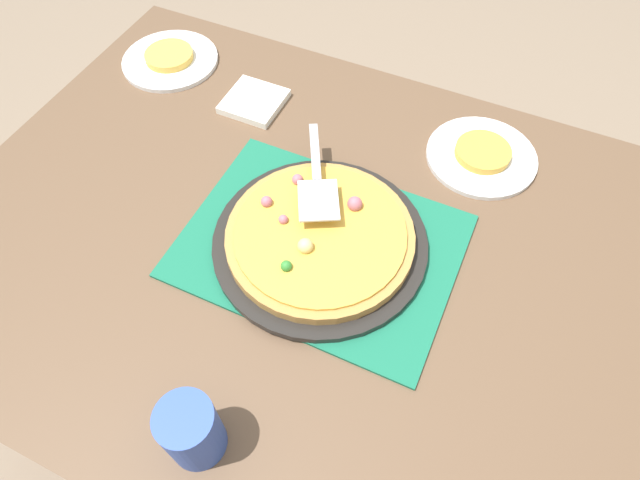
{
  "coord_description": "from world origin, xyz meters",
  "views": [
    {
      "loc": [
        -0.23,
        0.49,
        1.55
      ],
      "look_at": [
        0.0,
        0.0,
        0.77
      ],
      "focal_mm": 30.45,
      "sensor_mm": 36.0,
      "label": 1
    }
  ],
  "objects_px": {
    "pizza_server": "(317,179)",
    "napkin_stack": "(254,101)",
    "plate_far_right": "(170,60)",
    "pizza_pan": "(320,242)",
    "plate_near_left": "(481,156)",
    "pizza": "(320,235)",
    "cup_near": "(192,431)",
    "served_slice_left": "(483,152)",
    "served_slice_right": "(169,56)"
  },
  "relations": [
    {
      "from": "served_slice_left",
      "to": "pizza_server",
      "type": "bearing_deg",
      "value": 44.12
    },
    {
      "from": "plate_near_left",
      "to": "napkin_stack",
      "type": "relative_size",
      "value": 1.83
    },
    {
      "from": "served_slice_left",
      "to": "pizza_pan",
      "type": "bearing_deg",
      "value": 58.11
    },
    {
      "from": "pizza",
      "to": "plate_far_right",
      "type": "distance_m",
      "value": 0.62
    },
    {
      "from": "cup_near",
      "to": "pizza_server",
      "type": "xyz_separation_m",
      "value": [
        0.03,
        -0.47,
        0.01
      ]
    },
    {
      "from": "pizza_server",
      "to": "plate_far_right",
      "type": "bearing_deg",
      "value": -26.14
    },
    {
      "from": "pizza",
      "to": "pizza_server",
      "type": "xyz_separation_m",
      "value": [
        0.04,
        -0.09,
        0.04
      ]
    },
    {
      "from": "pizza_pan",
      "to": "napkin_stack",
      "type": "xyz_separation_m",
      "value": [
        0.29,
        -0.28,
        -0.01
      ]
    },
    {
      "from": "pizza_pan",
      "to": "served_slice_right",
      "type": "relative_size",
      "value": 3.45
    },
    {
      "from": "plate_far_right",
      "to": "napkin_stack",
      "type": "height_order",
      "value": "napkin_stack"
    },
    {
      "from": "plate_near_left",
      "to": "served_slice_right",
      "type": "relative_size",
      "value": 2.0
    },
    {
      "from": "napkin_stack",
      "to": "plate_far_right",
      "type": "bearing_deg",
      "value": -10.48
    },
    {
      "from": "served_slice_right",
      "to": "cup_near",
      "type": "relative_size",
      "value": 0.92
    },
    {
      "from": "plate_near_left",
      "to": "napkin_stack",
      "type": "height_order",
      "value": "napkin_stack"
    },
    {
      "from": "plate_far_right",
      "to": "pizza_server",
      "type": "height_order",
      "value": "pizza_server"
    },
    {
      "from": "pizza",
      "to": "served_slice_left",
      "type": "xyz_separation_m",
      "value": [
        -0.21,
        -0.33,
        -0.02
      ]
    },
    {
      "from": "pizza_pan",
      "to": "plate_near_left",
      "type": "xyz_separation_m",
      "value": [
        -0.21,
        -0.33,
        -0.01
      ]
    },
    {
      "from": "pizza_pan",
      "to": "served_slice_left",
      "type": "xyz_separation_m",
      "value": [
        -0.21,
        -0.33,
        0.01
      ]
    },
    {
      "from": "napkin_stack",
      "to": "cup_near",
      "type": "bearing_deg",
      "value": 112.29
    },
    {
      "from": "pizza",
      "to": "plate_near_left",
      "type": "relative_size",
      "value": 1.5
    },
    {
      "from": "pizza_server",
      "to": "plate_near_left",
      "type": "bearing_deg",
      "value": -135.88
    },
    {
      "from": "pizza_pan",
      "to": "served_slice_left",
      "type": "relative_size",
      "value": 3.45
    },
    {
      "from": "served_slice_left",
      "to": "pizza_server",
      "type": "height_order",
      "value": "pizza_server"
    },
    {
      "from": "served_slice_left",
      "to": "cup_near",
      "type": "xyz_separation_m",
      "value": [
        0.22,
        0.71,
        0.04
      ]
    },
    {
      "from": "served_slice_right",
      "to": "cup_near",
      "type": "distance_m",
      "value": 0.88
    },
    {
      "from": "pizza",
      "to": "plate_near_left",
      "type": "height_order",
      "value": "pizza"
    },
    {
      "from": "plate_far_right",
      "to": "served_slice_left",
      "type": "distance_m",
      "value": 0.74
    },
    {
      "from": "plate_near_left",
      "to": "pizza",
      "type": "bearing_deg",
      "value": 57.92
    },
    {
      "from": "pizza_pan",
      "to": "served_slice_left",
      "type": "distance_m",
      "value": 0.39
    },
    {
      "from": "pizza",
      "to": "plate_far_right",
      "type": "height_order",
      "value": "pizza"
    },
    {
      "from": "pizza",
      "to": "cup_near",
      "type": "relative_size",
      "value": 2.75
    },
    {
      "from": "pizza",
      "to": "plate_near_left",
      "type": "distance_m",
      "value": 0.39
    },
    {
      "from": "pizza",
      "to": "served_slice_right",
      "type": "height_order",
      "value": "pizza"
    },
    {
      "from": "cup_near",
      "to": "plate_far_right",
      "type": "bearing_deg",
      "value": -53.76
    },
    {
      "from": "pizza_pan",
      "to": "plate_far_right",
      "type": "bearing_deg",
      "value": -31.42
    },
    {
      "from": "pizza_pan",
      "to": "pizza",
      "type": "distance_m",
      "value": 0.02
    },
    {
      "from": "pizza",
      "to": "plate_near_left",
      "type": "bearing_deg",
      "value": -122.08
    },
    {
      "from": "pizza_server",
      "to": "napkin_stack",
      "type": "distance_m",
      "value": 0.31
    },
    {
      "from": "pizza",
      "to": "served_slice_right",
      "type": "bearing_deg",
      "value": -31.38
    },
    {
      "from": "served_slice_right",
      "to": "pizza_pan",
      "type": "bearing_deg",
      "value": 148.58
    },
    {
      "from": "plate_far_right",
      "to": "napkin_stack",
      "type": "bearing_deg",
      "value": 169.52
    },
    {
      "from": "plate_near_left",
      "to": "napkin_stack",
      "type": "xyz_separation_m",
      "value": [
        0.49,
        0.05,
        0.0
      ]
    },
    {
      "from": "cup_near",
      "to": "napkin_stack",
      "type": "bearing_deg",
      "value": -67.71
    },
    {
      "from": "plate_far_right",
      "to": "cup_near",
      "type": "relative_size",
      "value": 1.83
    },
    {
      "from": "plate_far_right",
      "to": "served_slice_left",
      "type": "relative_size",
      "value": 2.0
    },
    {
      "from": "plate_near_left",
      "to": "plate_far_right",
      "type": "xyz_separation_m",
      "value": [
        0.74,
        0.0,
        0.0
      ]
    },
    {
      "from": "plate_near_left",
      "to": "served_slice_right",
      "type": "bearing_deg",
      "value": 0.33
    },
    {
      "from": "pizza_pan",
      "to": "cup_near",
      "type": "height_order",
      "value": "cup_near"
    },
    {
      "from": "pizza_server",
      "to": "napkin_stack",
      "type": "xyz_separation_m",
      "value": [
        0.24,
        -0.19,
        -0.06
      ]
    },
    {
      "from": "cup_near",
      "to": "pizza_server",
      "type": "height_order",
      "value": "cup_near"
    }
  ]
}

